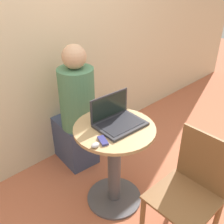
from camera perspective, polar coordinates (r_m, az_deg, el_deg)
name	(u,v)px	position (r m, az deg, el deg)	size (l,w,h in m)	color
ground_plane	(114,198)	(2.40, 0.46, -18.19)	(12.00, 12.00, 0.00)	#B26042
back_wall	(40,29)	(2.39, -15.36, 17.03)	(7.00, 0.05, 2.60)	beige
round_table	(114,158)	(2.09, 0.51, -9.91)	(0.61, 0.61, 0.73)	#4C4C51
laptop	(117,119)	(1.94, 1.18, -1.59)	(0.37, 0.28, 0.21)	#2D2D33
cell_phone	(103,141)	(1.77, -2.00, -6.25)	(0.08, 0.12, 0.02)	navy
computer_mouse	(95,145)	(1.73, -3.68, -7.22)	(0.06, 0.04, 0.03)	#B2B2B7
chair_empty	(189,193)	(1.89, 16.38, -16.53)	(0.41, 0.41, 0.86)	brown
person_seated	(76,117)	(2.49, -7.90, -1.15)	(0.34, 0.50, 1.22)	#3D4766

